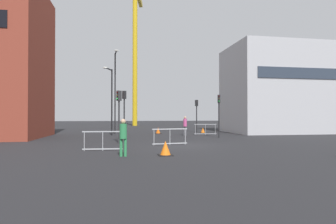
{
  "coord_description": "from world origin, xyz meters",
  "views": [
    {
      "loc": [
        -3.97,
        -17.23,
        1.94
      ],
      "look_at": [
        0.0,
        6.53,
        2.24
      ],
      "focal_mm": 29.12,
      "sensor_mm": 36.0,
      "label": 1
    }
  ],
  "objects_px": {
    "streetlamp_tall": "(115,87)",
    "traffic_light_verge": "(219,109)",
    "traffic_light_far": "(124,106)",
    "construction_crane": "(135,34)",
    "streetlamp_short": "(111,96)",
    "traffic_light_crosswalk": "(197,110)",
    "pedestrian_walking": "(185,124)",
    "pedestrian_waiting": "(123,135)",
    "traffic_cone_striped": "(203,130)",
    "traffic_cone_by_barrier": "(165,149)",
    "traffic_light_corner": "(119,108)",
    "traffic_cone_orange": "(158,131)"
  },
  "relations": [
    {
      "from": "traffic_light_far",
      "to": "traffic_light_crosswalk",
      "type": "xyz_separation_m",
      "value": [
        8.32,
        6.67,
        -0.21
      ]
    },
    {
      "from": "streetlamp_tall",
      "to": "traffic_cone_striped",
      "type": "height_order",
      "value": "streetlamp_tall"
    },
    {
      "from": "traffic_light_far",
      "to": "streetlamp_tall",
      "type": "bearing_deg",
      "value": 100.4
    },
    {
      "from": "traffic_cone_by_barrier",
      "to": "traffic_cone_orange",
      "type": "relative_size",
      "value": 1.07
    },
    {
      "from": "traffic_light_corner",
      "to": "traffic_light_crosswalk",
      "type": "height_order",
      "value": "traffic_light_crosswalk"
    },
    {
      "from": "traffic_light_far",
      "to": "streetlamp_short",
      "type": "bearing_deg",
      "value": 112.53
    },
    {
      "from": "traffic_light_corner",
      "to": "traffic_light_verge",
      "type": "relative_size",
      "value": 0.98
    },
    {
      "from": "streetlamp_short",
      "to": "traffic_light_crosswalk",
      "type": "distance_m",
      "value": 10.34
    },
    {
      "from": "pedestrian_waiting",
      "to": "traffic_cone_striped",
      "type": "relative_size",
      "value": 2.96
    },
    {
      "from": "streetlamp_short",
      "to": "pedestrian_waiting",
      "type": "height_order",
      "value": "streetlamp_short"
    },
    {
      "from": "streetlamp_tall",
      "to": "traffic_cone_by_barrier",
      "type": "height_order",
      "value": "streetlamp_tall"
    },
    {
      "from": "traffic_light_verge",
      "to": "traffic_cone_orange",
      "type": "xyz_separation_m",
      "value": [
        -4.53,
        6.3,
        -2.23
      ]
    },
    {
      "from": "construction_crane",
      "to": "pedestrian_waiting",
      "type": "bearing_deg",
      "value": -93.38
    },
    {
      "from": "traffic_light_corner",
      "to": "traffic_cone_by_barrier",
      "type": "height_order",
      "value": "traffic_light_corner"
    },
    {
      "from": "streetlamp_short",
      "to": "traffic_cone_striped",
      "type": "distance_m",
      "value": 10.75
    },
    {
      "from": "traffic_cone_by_barrier",
      "to": "construction_crane",
      "type": "bearing_deg",
      "value": 89.61
    },
    {
      "from": "streetlamp_tall",
      "to": "traffic_light_crosswalk",
      "type": "xyz_separation_m",
      "value": [
        9.21,
        1.82,
        -2.41
      ]
    },
    {
      "from": "construction_crane",
      "to": "pedestrian_waiting",
      "type": "relative_size",
      "value": 15.41
    },
    {
      "from": "traffic_light_far",
      "to": "traffic_cone_striped",
      "type": "relative_size",
      "value": 6.8
    },
    {
      "from": "streetlamp_tall",
      "to": "pedestrian_walking",
      "type": "height_order",
      "value": "streetlamp_tall"
    },
    {
      "from": "traffic_cone_striped",
      "to": "traffic_cone_orange",
      "type": "bearing_deg",
      "value": -178.75
    },
    {
      "from": "traffic_light_verge",
      "to": "traffic_cone_striped",
      "type": "height_order",
      "value": "traffic_light_verge"
    },
    {
      "from": "streetlamp_tall",
      "to": "pedestrian_waiting",
      "type": "relative_size",
      "value": 4.77
    },
    {
      "from": "traffic_cone_striped",
      "to": "pedestrian_walking",
      "type": "bearing_deg",
      "value": -129.58
    },
    {
      "from": "traffic_light_far",
      "to": "pedestrian_waiting",
      "type": "distance_m",
      "value": 10.95
    },
    {
      "from": "streetlamp_tall",
      "to": "construction_crane",
      "type": "bearing_deg",
      "value": 82.42
    },
    {
      "from": "traffic_light_verge",
      "to": "traffic_cone_by_barrier",
      "type": "xyz_separation_m",
      "value": [
        -6.23,
        -9.56,
        -2.2
      ]
    },
    {
      "from": "streetlamp_tall",
      "to": "pedestrian_waiting",
      "type": "distance_m",
      "value": 16.16
    },
    {
      "from": "construction_crane",
      "to": "streetlamp_tall",
      "type": "height_order",
      "value": "construction_crane"
    },
    {
      "from": "traffic_light_corner",
      "to": "pedestrian_walking",
      "type": "bearing_deg",
      "value": 46.27
    },
    {
      "from": "traffic_light_verge",
      "to": "pedestrian_waiting",
      "type": "distance_m",
      "value": 12.75
    },
    {
      "from": "streetlamp_short",
      "to": "traffic_light_verge",
      "type": "relative_size",
      "value": 1.73
    },
    {
      "from": "pedestrian_waiting",
      "to": "traffic_cone_by_barrier",
      "type": "distance_m",
      "value": 2.15
    },
    {
      "from": "pedestrian_walking",
      "to": "pedestrian_waiting",
      "type": "bearing_deg",
      "value": -115.18
    },
    {
      "from": "traffic_cone_by_barrier",
      "to": "traffic_cone_orange",
      "type": "height_order",
      "value": "traffic_cone_by_barrier"
    },
    {
      "from": "traffic_light_crosswalk",
      "to": "pedestrian_walking",
      "type": "bearing_deg",
      "value": -117.11
    },
    {
      "from": "traffic_light_crosswalk",
      "to": "pedestrian_waiting",
      "type": "bearing_deg",
      "value": -115.73
    },
    {
      "from": "traffic_light_verge",
      "to": "traffic_cone_by_barrier",
      "type": "relative_size",
      "value": 5.36
    },
    {
      "from": "traffic_light_corner",
      "to": "pedestrian_walking",
      "type": "xyz_separation_m",
      "value": [
        6.21,
        6.49,
        -1.39
      ]
    },
    {
      "from": "traffic_light_crosswalk",
      "to": "traffic_light_verge",
      "type": "bearing_deg",
      "value": -91.22
    },
    {
      "from": "traffic_light_far",
      "to": "construction_crane",
      "type": "bearing_deg",
      "value": 85.53
    },
    {
      "from": "traffic_light_crosswalk",
      "to": "pedestrian_walking",
      "type": "xyz_separation_m",
      "value": [
        -2.5,
        -4.88,
        -1.44
      ]
    },
    {
      "from": "streetlamp_tall",
      "to": "traffic_light_verge",
      "type": "height_order",
      "value": "streetlamp_tall"
    },
    {
      "from": "pedestrian_walking",
      "to": "traffic_cone_striped",
      "type": "distance_m",
      "value": 4.49
    },
    {
      "from": "streetlamp_tall",
      "to": "traffic_light_verge",
      "type": "distance_m",
      "value": 11.15
    },
    {
      "from": "traffic_light_crosswalk",
      "to": "streetlamp_short",
      "type": "bearing_deg",
      "value": -159.27
    },
    {
      "from": "streetlamp_tall",
      "to": "traffic_light_far",
      "type": "height_order",
      "value": "streetlamp_tall"
    },
    {
      "from": "construction_crane",
      "to": "traffic_light_corner",
      "type": "height_order",
      "value": "construction_crane"
    },
    {
      "from": "construction_crane",
      "to": "traffic_light_far",
      "type": "bearing_deg",
      "value": -94.47
    },
    {
      "from": "pedestrian_waiting",
      "to": "traffic_cone_by_barrier",
      "type": "relative_size",
      "value": 2.53
    }
  ]
}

